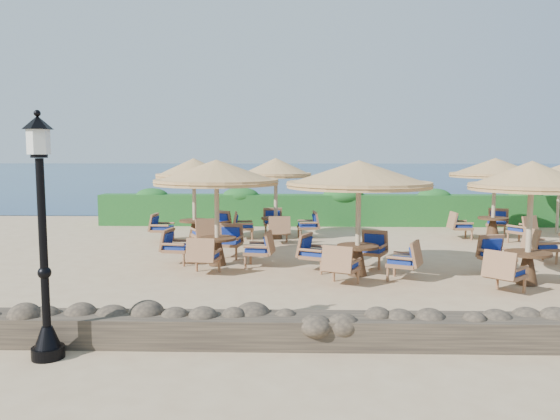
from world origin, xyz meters
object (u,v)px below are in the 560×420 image
(cafe_set_1, at_px, (359,192))
(cafe_set_2, at_px, (531,198))
(cafe_set_4, at_px, (276,188))
(cafe_set_3, at_px, (194,185))
(cafe_set_5, at_px, (495,180))
(cafe_set_0, at_px, (217,190))
(lamp_post, at_px, (43,247))
(extra_parasol, at_px, (560,172))

(cafe_set_1, relative_size, cafe_set_2, 1.22)
(cafe_set_1, bearing_deg, cafe_set_4, 111.07)
(cafe_set_2, bearing_deg, cafe_set_3, 146.44)
(cafe_set_4, bearing_deg, cafe_set_5, 1.37)
(cafe_set_2, bearing_deg, cafe_set_5, 76.41)
(cafe_set_0, bearing_deg, cafe_set_3, 108.90)
(cafe_set_2, bearing_deg, cafe_set_0, 165.18)
(cafe_set_1, distance_m, cafe_set_2, 3.63)
(cafe_set_1, bearing_deg, lamp_post, -132.89)
(cafe_set_2, relative_size, cafe_set_5, 0.94)
(cafe_set_1, distance_m, cafe_set_3, 6.55)
(cafe_set_2, bearing_deg, extra_parasol, 60.90)
(lamp_post, bearing_deg, cafe_set_5, 47.34)
(cafe_set_2, relative_size, cafe_set_4, 0.96)
(extra_parasol, bearing_deg, cafe_set_0, -152.84)
(cafe_set_3, xyz_separation_m, cafe_set_4, (2.55, 0.74, -0.12))
(extra_parasol, distance_m, cafe_set_4, 9.93)
(cafe_set_1, height_order, cafe_set_2, same)
(cafe_set_1, xyz_separation_m, cafe_set_2, (3.54, -0.78, -0.08))
(lamp_post, bearing_deg, cafe_set_4, 75.29)
(extra_parasol, height_order, cafe_set_4, cafe_set_4)
(lamp_post, height_order, cafe_set_3, lamp_post)
(extra_parasol, height_order, cafe_set_1, cafe_set_1)
(lamp_post, height_order, cafe_set_1, lamp_post)
(lamp_post, height_order, cafe_set_5, lamp_post)
(extra_parasol, relative_size, cafe_set_4, 0.84)
(lamp_post, xyz_separation_m, cafe_set_0, (1.46, 6.28, 0.35))
(lamp_post, xyz_separation_m, cafe_set_3, (0.24, 9.86, 0.25))
(extra_parasol, distance_m, cafe_set_3, 12.55)
(lamp_post, relative_size, cafe_set_2, 1.21)
(cafe_set_0, relative_size, cafe_set_2, 1.14)
(lamp_post, distance_m, cafe_set_5, 14.65)
(cafe_set_5, bearing_deg, cafe_set_2, -103.59)
(cafe_set_1, distance_m, cafe_set_4, 5.77)
(extra_parasol, xyz_separation_m, cafe_set_4, (-9.82, -1.40, -0.48))
(cafe_set_2, xyz_separation_m, cafe_set_5, (1.53, 6.32, 0.07))
(cafe_set_2, height_order, cafe_set_5, same)
(cafe_set_1, distance_m, cafe_set_5, 7.52)
(lamp_post, height_order, extra_parasol, lamp_post)
(cafe_set_0, xyz_separation_m, cafe_set_1, (3.39, -1.06, 0.04))
(cafe_set_2, height_order, cafe_set_4, same)
(cafe_set_1, bearing_deg, cafe_set_2, -12.37)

